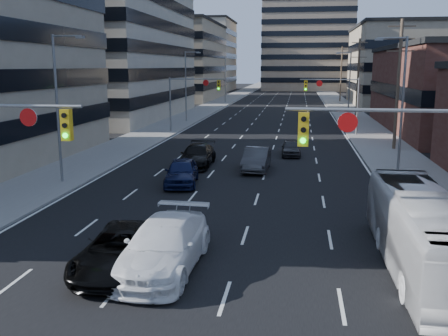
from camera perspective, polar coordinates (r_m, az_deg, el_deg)
road_surface at (r=138.64m, az=6.92°, el=8.54°), size 18.00×300.00×0.02m
sidewalk_left at (r=139.43m, az=2.14°, el=8.65°), size 5.00×300.00×0.15m
sidewalk_right at (r=138.79m, az=11.72°, el=8.41°), size 5.00×300.00×0.15m
office_left_mid at (r=75.37m, az=-16.46°, el=16.32°), size 26.00×34.00×28.00m
office_left_far at (r=111.94m, az=-6.10°, el=11.94°), size 20.00×30.00×16.00m
office_right_far at (r=98.67m, az=21.20°, el=10.71°), size 22.00×28.00×14.00m
bg_block_left at (r=151.82m, az=-3.75°, el=12.62°), size 24.00×24.00×20.00m
bg_block_right at (r=141.22m, az=20.29°, el=10.40°), size 22.00×22.00×12.00m
signal_near_right at (r=17.01m, az=20.33°, el=1.21°), size 6.59×0.33×6.00m
signal_far_left at (r=54.71m, az=-3.82°, el=8.54°), size 6.09×0.33×6.00m
signal_far_right at (r=53.60m, az=12.62°, el=8.23°), size 6.09×0.33×6.00m
utility_pole_block at (r=45.18m, az=19.29°, el=9.17°), size 2.20×0.28×11.00m
utility_pole_midblock at (r=74.87m, az=15.06°, el=10.12°), size 2.20×0.28×11.00m
utility_pole_distant at (r=104.73m, az=13.24°, el=10.52°), size 2.20×0.28×11.00m
streetlight_left_near at (r=31.85m, az=-18.30°, el=7.18°), size 2.03×0.22×9.00m
streetlight_left_mid at (r=65.02m, az=-4.26°, el=9.68°), size 2.03×0.22×9.00m
streetlight_left_far at (r=99.45m, az=0.24°, el=10.36°), size 2.03×0.22×9.00m
streetlight_right_near at (r=34.07m, az=19.48°, el=7.35°), size 2.03×0.22×9.00m
streetlight_right_far at (r=68.73m, az=14.03°, el=9.47°), size 2.03×0.22×9.00m
black_pickup at (r=18.36m, az=-11.68°, el=-9.13°), size 2.71×5.54×1.52m
white_van at (r=18.14m, az=-6.87°, el=-8.79°), size 2.65×6.19×1.78m
transit_bus at (r=19.03m, az=21.81°, el=-6.83°), size 2.45×10.33×2.88m
sedan_blue at (r=30.70m, az=-4.87°, el=-0.45°), size 2.52×4.91×1.60m
sedan_grey_center at (r=34.88m, az=3.72°, el=1.01°), size 1.81×4.84×1.58m
sedan_black_far at (r=36.29m, az=-3.10°, el=1.42°), size 2.27×5.44×1.57m
sedan_grey_right at (r=40.96m, az=7.67°, el=2.30°), size 1.64×3.81×1.28m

